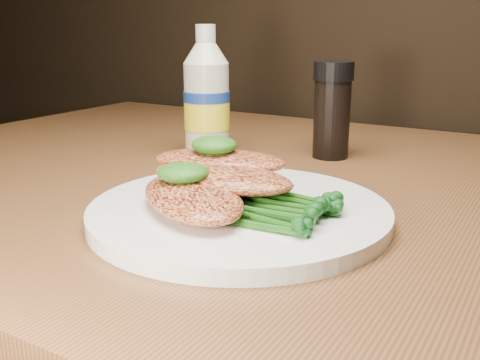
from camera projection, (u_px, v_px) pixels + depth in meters
The scene contains 9 objects.
plate at pixel (239, 212), 0.53m from camera, with size 0.28×0.28×0.01m, color white.
chicken_front at pixel (193, 197), 0.51m from camera, with size 0.15×0.08×0.02m, color #DA7A45.
chicken_mid at pixel (221, 177), 0.54m from camera, with size 0.15×0.08×0.02m, color #DA7A45.
chicken_back at pixel (219, 161), 0.58m from camera, with size 0.14×0.07×0.02m, color #DA7A45.
pesto_front at pixel (183, 173), 0.52m from camera, with size 0.05×0.04×0.02m, color #0E3507.
pesto_back at pixel (214, 145), 0.57m from camera, with size 0.05×0.05×0.02m, color #0E3507.
broccolini_bundle at pixel (274, 202), 0.50m from camera, with size 0.13×0.10×0.02m, color #1A4C10, non-canonical shape.
mayo_bottle at pixel (207, 92), 0.76m from camera, with size 0.06×0.06×0.18m, color beige, non-canonical shape.
pepper_grinder at pixel (332, 110), 0.75m from camera, with size 0.05×0.05×0.13m, color black, non-canonical shape.
Camera 1 is at (0.29, 0.46, 0.93)m, focal length 41.87 mm.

